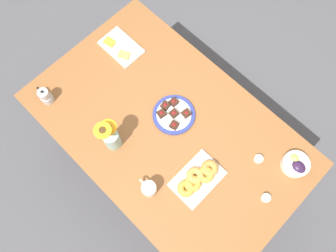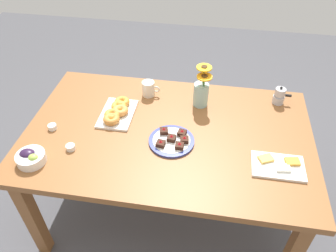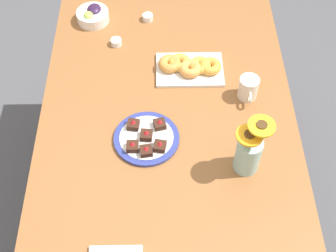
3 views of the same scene
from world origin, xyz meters
The scene contains 9 objects.
ground_plane centered at (0.00, 0.00, 0.00)m, with size 6.00×6.00×0.00m, color #4C4C51.
dining_table centered at (0.00, 0.00, 0.65)m, with size 1.60×1.00×0.74m.
coffee_mug centered at (-0.18, 0.32, 0.79)m, with size 0.11×0.08×0.10m.
grape_bowl centered at (-0.65, -0.33, 0.77)m, with size 0.15×0.15×0.07m.
croissant_platter centered at (-0.32, 0.09, 0.77)m, with size 0.19×0.29×0.05m.
jam_cup_honey centered at (-0.48, -0.22, 0.76)m, with size 0.05×0.05×0.03m.
jam_cup_berry centered at (-0.65, -0.08, 0.76)m, with size 0.05×0.05×0.03m.
dessert_plate centered at (0.03, -0.08, 0.75)m, with size 0.25×0.25×0.05m.
flower_vase centered at (0.16, 0.28, 0.83)m, with size 0.10×0.12×0.26m.
Camera 3 is at (1.04, -0.02, 2.18)m, focal length 50.00 mm.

